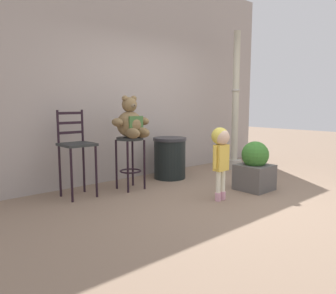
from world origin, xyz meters
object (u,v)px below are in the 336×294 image
lamppost (235,117)px  planter_with_shrub (255,168)px  trash_bin (170,158)px  bar_chair_empty (76,148)px  child_walking (221,148)px  bar_stool_with_teddy (130,152)px  teddy_bear (131,122)px

lamppost → planter_with_shrub: size_ratio=3.62×
trash_bin → lamppost: 1.65m
bar_chair_empty → lamppost: bearing=-4.4°
child_walking → trash_bin: (0.37, 1.41, -0.35)m
bar_stool_with_teddy → trash_bin: bearing=9.2°
teddy_bear → bar_chair_empty: 0.87m
lamppost → bar_chair_empty: 3.22m
bar_stool_with_teddy → child_walking: child_walking is taller
bar_chair_empty → planter_with_shrub: (2.13, -1.42, -0.34)m
bar_stool_with_teddy → teddy_bear: (0.00, -0.03, 0.44)m
bar_stool_with_teddy → child_walking: 1.39m
child_walking → trash_bin: 1.50m
lamppost → bar_chair_empty: lamppost is taller
child_walking → planter_with_shrub: (0.80, 0.00, -0.37)m
lamppost → bar_chair_empty: bearing=175.6°
bar_stool_with_teddy → trash_bin: bar_stool_with_teddy is taller
bar_stool_with_teddy → child_walking: bearing=-66.4°
trash_bin → lamppost: (1.49, -0.23, 0.67)m
teddy_bear → planter_with_shrub: bearing=-42.3°
bar_stool_with_teddy → lamppost: 2.46m
child_walking → lamppost: bearing=136.8°
teddy_bear → lamppost: size_ratio=0.23×
bar_stool_with_teddy → bar_chair_empty: bearing=168.5°
bar_chair_empty → trash_bin: bearing=-0.3°
child_walking → bar_stool_with_teddy: bearing=-141.9°
child_walking → bar_chair_empty: bearing=-122.4°
bar_stool_with_teddy → teddy_bear: size_ratio=1.28×
teddy_bear → lamppost: (2.41, -0.05, 0.02)m
teddy_bear → trash_bin: size_ratio=0.87×
lamppost → bar_chair_empty: size_ratio=2.20×
trash_bin → child_walking: bearing=-104.8°
bar_stool_with_teddy → lamppost: size_ratio=0.30×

